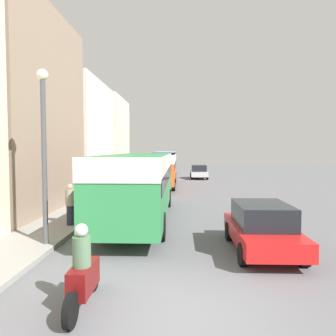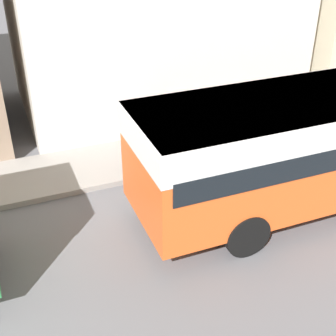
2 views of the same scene
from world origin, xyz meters
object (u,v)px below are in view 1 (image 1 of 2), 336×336
Objects in this scene: car_far_curb at (199,172)px; pedestrian_near_curb at (113,179)px; bus_lead at (140,177)px; bus_third_in_line at (165,160)px; pedestrian_walking_away at (70,204)px; bus_following at (161,165)px; motorcycle_behind_lead at (83,274)px; car_crossing at (262,227)px.

pedestrian_near_curb is (-7.16, -11.31, 0.20)m from car_far_curb.
bus_lead is 25.49m from bus_third_in_line.
bus_lead is 6.64× the size of pedestrian_walking_away.
bus_following reaches higher than motorcycle_behind_lead.
bus_third_in_line is (0.02, 25.49, -0.03)m from bus_lead.
bus_third_in_line reaches higher than car_far_curb.
car_far_curb is (-0.46, 25.57, -0.01)m from car_crossing.
pedestrian_near_curb is at bearing 99.83° from motorcycle_behind_lead.
bus_lead reaches higher than pedestrian_near_curb.
car_far_curb is 13.38m from pedestrian_near_curb.
pedestrian_walking_away is at bearing -100.26° from bus_following.
bus_third_in_line reaches higher than car_crossing.
pedestrian_walking_away is at bearing -146.19° from bus_lead.
bus_lead is 1.17× the size of bus_third_in_line.
bus_following is at bearing -89.44° from bus_third_in_line.
pedestrian_near_curb is at bearing 57.66° from car_far_curb.
bus_lead is at bearing -90.04° from bus_third_in_line.
pedestrian_walking_away is (-2.47, 6.54, 0.31)m from motorcycle_behind_lead.
bus_following is at bearing 47.32° from pedestrian_near_curb.
bus_lead is 6.37m from car_crossing.
bus_third_in_line reaches higher than pedestrian_near_curb.
pedestrian_near_curb is (-3.41, -3.70, -0.87)m from bus_following.
bus_lead is 2.69× the size of car_crossing.
motorcycle_behind_lead is at bearing -80.17° from pedestrian_near_curb.
car_far_curb is 2.31× the size of pedestrian_walking_away.
car_far_curb is at bearing 57.66° from pedestrian_near_curb.
car_crossing is at bearing 91.03° from car_far_curb.
bus_following reaches higher than pedestrian_walking_away.
motorcycle_behind_lead is at bearing -90.75° from bus_following.
pedestrian_walking_away is (0.66, -11.50, 0.02)m from pedestrian_near_curb.
pedestrian_near_curb is at bearing -132.68° from bus_following.
car_far_curb is (3.75, 7.61, -1.07)m from bus_following.
car_far_curb is 23.71m from pedestrian_walking_away.
motorcycle_behind_lead is 1.35× the size of pedestrian_walking_away.
motorcycle_behind_lead is 1.36× the size of pedestrian_near_curb.
bus_lead is 21.44m from car_far_curb.
car_crossing is (4.21, -17.97, -1.06)m from bus_following.
bus_following is 2.46× the size of car_crossing.
motorcycle_behind_lead is 0.55× the size of car_crossing.
motorcycle_behind_lead is 7.00m from pedestrian_walking_away.
bus_third_in_line reaches higher than pedestrian_walking_away.
car_far_curb is at bearing 79.56° from bus_lead.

